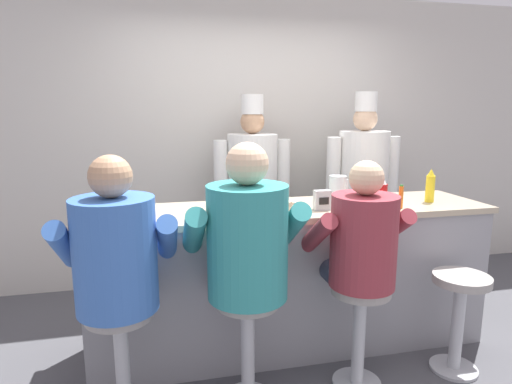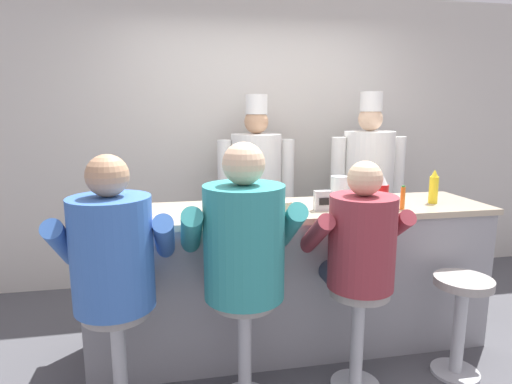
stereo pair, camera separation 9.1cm
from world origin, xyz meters
name	(u,v)px [view 2 (the right image)]	position (x,y,z in m)	size (l,w,h in m)	color
ground_plane	(304,368)	(0.00, 0.00, 0.00)	(20.00, 20.00, 0.00)	#4C4C51
wall_back	(255,141)	(0.00, 1.66, 1.35)	(10.00, 0.06, 2.70)	beige
diner_counter	(291,276)	(0.00, 0.33, 0.50)	(2.72, 0.65, 0.99)	gray
ketchup_bottle_red	(383,195)	(0.54, 0.12, 1.10)	(0.07, 0.07, 0.23)	red
mustard_bottle_yellow	(434,187)	(1.01, 0.27, 1.11)	(0.06, 0.06, 0.24)	yellow
hot_sauce_bottle_orange	(403,198)	(0.70, 0.13, 1.07)	(0.03, 0.03, 0.16)	orange
water_pitcher_clear	(339,190)	(0.35, 0.38, 1.09)	(0.14, 0.12, 0.19)	silver
breakfast_plate	(129,214)	(-1.06, 0.27, 1.01)	(0.23, 0.23, 0.05)	white
cereal_bowl	(233,206)	(-0.41, 0.32, 1.02)	(0.14, 0.14, 0.05)	white
coffee_mug_tan	(286,208)	(-0.10, 0.14, 1.04)	(0.13, 0.08, 0.08)	beige
coffee_mug_blue	(87,212)	(-1.30, 0.25, 1.04)	(0.13, 0.09, 0.09)	#4C7AB2
napkin_dispenser_chrome	(322,201)	(0.17, 0.20, 1.06)	(0.11, 0.07, 0.13)	silver
diner_seated_blue	(114,259)	(-1.10, -0.20, 0.88)	(0.62, 0.61, 1.43)	#B2B5BA
diner_seated_teal	(243,247)	(-0.42, -0.19, 0.91)	(0.66, 0.65, 1.48)	#B2B5BA
diner_seated_maroon	(359,249)	(0.25, -0.20, 0.85)	(0.57, 0.57, 1.37)	#B2B5BA
empty_stool_round	(461,310)	(0.93, -0.23, 0.43)	(0.34, 0.34, 0.64)	#B2B5BA
cook_in_whites_near	(256,186)	(-0.06, 1.32, 0.98)	(0.69, 0.44, 1.78)	#232328
cook_in_whites_far	(367,183)	(0.95, 1.18, 0.99)	(0.70, 0.45, 1.80)	#232328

